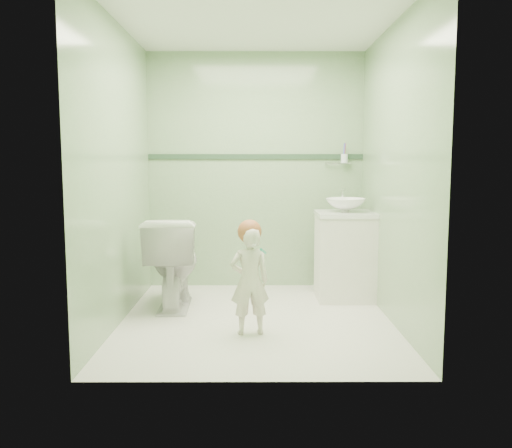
{
  "coord_description": "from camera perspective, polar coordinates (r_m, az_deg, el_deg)",
  "views": [
    {
      "loc": [
        -0.01,
        -4.3,
        1.3
      ],
      "look_at": [
        0.0,
        0.15,
        0.78
      ],
      "focal_mm": 37.68,
      "sensor_mm": 36.0,
      "label": 1
    }
  ],
  "objects": [
    {
      "name": "counter",
      "position": [
        5.1,
        9.47,
        1.05
      ],
      "size": [
        0.54,
        0.52,
        0.04
      ],
      "primitive_type": "cube",
      "color": "white",
      "rests_on": "vanity"
    },
    {
      "name": "vanity",
      "position": [
        5.15,
        9.38,
        -3.49
      ],
      "size": [
        0.52,
        0.5,
        0.8
      ],
      "primitive_type": "cube",
      "color": "silver",
      "rests_on": "ground"
    },
    {
      "name": "cup_holder",
      "position": [
        5.56,
        9.28,
        6.89
      ],
      "size": [
        0.26,
        0.07,
        0.21
      ],
      "color": "silver",
      "rests_on": "room_shell"
    },
    {
      "name": "room_shell",
      "position": [
        4.3,
        0.01,
        5.33
      ],
      "size": [
        2.5,
        2.54,
        2.4
      ],
      "color": "#86AD7A",
      "rests_on": "ground"
    },
    {
      "name": "teal_toothbrush",
      "position": [
        3.89,
        0.67,
        -2.83
      ],
      "size": [
        0.11,
        0.14,
        0.08
      ],
      "color": "#169A7A",
      "rests_on": "toddler"
    },
    {
      "name": "basin",
      "position": [
        5.09,
        9.49,
        2.0
      ],
      "size": [
        0.37,
        0.37,
        0.13
      ],
      "primitive_type": "imported",
      "color": "white",
      "rests_on": "counter"
    },
    {
      "name": "trim_stripe",
      "position": [
        5.54,
        -0.04,
        7.18
      ],
      "size": [
        2.2,
        0.02,
        0.05
      ],
      "primitive_type": "cube",
      "color": "#2A452F",
      "rests_on": "room_shell"
    },
    {
      "name": "faucet",
      "position": [
        5.26,
        9.17,
        3.03
      ],
      "size": [
        0.03,
        0.13,
        0.18
      ],
      "color": "silver",
      "rests_on": "counter"
    },
    {
      "name": "toddler",
      "position": [
        4.05,
        -0.68,
        -6.08
      ],
      "size": [
        0.32,
        0.24,
        0.81
      ],
      "primitive_type": "imported",
      "rotation": [
        0.0,
        0.0,
        3.31
      ],
      "color": "white",
      "rests_on": "ground"
    },
    {
      "name": "hair_cap",
      "position": [
        4.01,
        -0.69,
        -0.81
      ],
      "size": [
        0.18,
        0.18,
        0.18
      ],
      "primitive_type": "sphere",
      "color": "#A25730",
      "rests_on": "toddler"
    },
    {
      "name": "ground",
      "position": [
        4.49,
        0.01,
        -10.16
      ],
      "size": [
        2.5,
        2.5,
        0.0
      ],
      "primitive_type": "plane",
      "color": "silver",
      "rests_on": "ground"
    },
    {
      "name": "toilet",
      "position": [
        4.85,
        -8.8,
        -4.03
      ],
      "size": [
        0.48,
        0.81,
        0.81
      ],
      "primitive_type": "imported",
      "rotation": [
        0.0,
        0.0,
        3.18
      ],
      "color": "white",
      "rests_on": "ground"
    }
  ]
}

